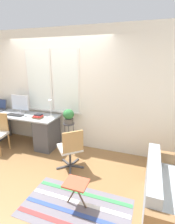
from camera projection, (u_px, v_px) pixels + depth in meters
name	position (u px, v px, depth m)	size (l,w,h in m)	color
ground_plane	(47.00, 155.00, 3.86)	(14.00, 14.00, 0.00)	olive
wall_back_with_window	(59.00, 89.00, 4.11)	(9.00, 0.12, 2.70)	white
desk	(20.00, 128.00, 4.33)	(2.02, 0.63, 0.76)	#9EA3A8
monitor	(20.00, 104.00, 4.30)	(0.50, 0.21, 0.44)	silver
keyboard	(15.00, 115.00, 4.14)	(0.41, 0.15, 0.02)	black
mouse	(26.00, 116.00, 4.03)	(0.04, 0.07, 0.04)	silver
desk_lamp	(50.00, 106.00, 3.97)	(0.13, 0.13, 0.41)	white
book_stack	(38.00, 116.00, 3.94)	(0.24, 0.19, 0.09)	olive
office_chair_swivel	(71.00, 148.00, 3.28)	(0.58, 0.58, 0.83)	#47474C
couch_loveseat	(173.00, 201.00, 2.27)	(0.79, 1.38, 0.76)	#9EA8B2
plant_stand	(69.00, 127.00, 3.90)	(0.25, 0.25, 0.67)	#333338
potted_plant	(69.00, 116.00, 3.83)	(0.25, 0.25, 0.32)	#514C47
floor_rug_striped	(76.00, 207.00, 2.50)	(1.55, 0.87, 0.01)	slate
folding_stool	(76.00, 185.00, 2.44)	(0.33, 0.28, 0.40)	#B24C33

